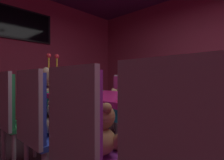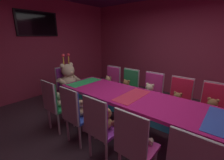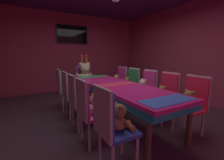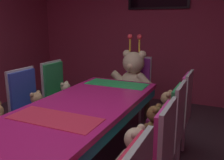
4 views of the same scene
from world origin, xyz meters
name	(u,v)px [view 4 (image 4 of 4)]	position (x,y,z in m)	size (l,w,h in m)	color
wall_back	(158,27)	(0.00, 3.20, 1.40)	(5.20, 0.12, 2.80)	#99334C
banquet_table	(55,129)	(0.00, 0.00, 0.66)	(0.90, 2.95, 0.75)	#C61E72
chair_left_3	(28,102)	(-0.82, 0.56, 0.60)	(0.42, 0.41, 0.98)	#2D47B2
teddy_left_3	(37,105)	(-0.68, 0.56, 0.58)	(0.23, 0.30, 0.28)	tan
chair_left_4	(57,90)	(-0.83, 1.14, 0.60)	(0.42, 0.41, 0.98)	#268C4C
teddy_left_4	(66,93)	(-0.69, 1.14, 0.57)	(0.22, 0.28, 0.26)	beige
chair_right_2	(155,157)	(0.83, 0.01, 0.60)	(0.42, 0.41, 0.98)	#CC338C
teddy_right_2	(135,152)	(0.68, 0.01, 0.60)	(0.27, 0.35, 0.33)	beige
chair_right_3	(170,125)	(0.81, 0.59, 0.60)	(0.42, 0.41, 0.98)	#268C4C
teddy_right_3	(154,123)	(0.67, 0.59, 0.59)	(0.25, 0.33, 0.31)	brown
chair_right_4	(180,107)	(0.81, 1.13, 0.60)	(0.42, 0.41, 0.98)	#CC338C
teddy_right_4	(167,106)	(0.66, 1.13, 0.59)	(0.25, 0.32, 0.30)	tan
throne_chair	(137,82)	(0.00, 2.02, 0.60)	(0.41, 0.42, 0.98)	purple
king_teddy_bear	(133,75)	(0.00, 1.85, 0.74)	(0.68, 0.52, 0.87)	beige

